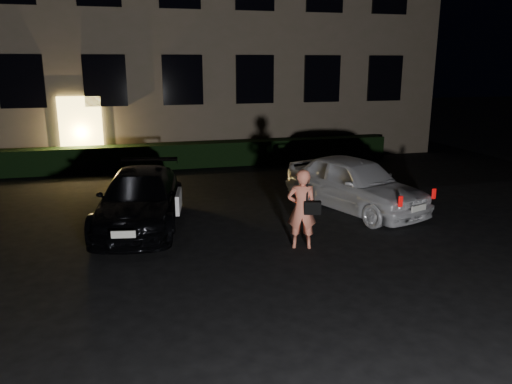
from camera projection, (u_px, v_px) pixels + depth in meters
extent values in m
plane|color=black|center=(269.00, 297.00, 7.88)|extent=(80.00, 80.00, 0.00)
cube|color=#726651|center=(169.00, 2.00, 20.42)|extent=(20.00, 8.00, 12.00)
cube|color=#FFD964|center=(81.00, 134.00, 16.95)|extent=(1.40, 0.10, 2.50)
cube|color=black|center=(21.00, 82.00, 16.10)|extent=(1.40, 0.10, 1.70)
cube|color=black|center=(105.00, 81.00, 16.73)|extent=(1.40, 0.10, 1.70)
cube|color=black|center=(183.00, 80.00, 17.37)|extent=(1.40, 0.10, 1.70)
cube|color=black|center=(255.00, 80.00, 18.00)|extent=(1.40, 0.10, 1.70)
cube|color=black|center=(322.00, 79.00, 18.64)|extent=(1.40, 0.10, 1.70)
cube|color=black|center=(385.00, 78.00, 19.27)|extent=(1.40, 0.10, 1.70)
cube|color=black|center=(187.00, 155.00, 17.61)|extent=(15.00, 0.70, 0.85)
imported|color=black|center=(140.00, 199.00, 11.24)|extent=(2.41, 4.45, 1.22)
cube|color=white|center=(179.00, 201.00, 10.53)|extent=(0.23, 0.88, 0.41)
cube|color=silver|center=(123.00, 234.00, 9.15)|extent=(0.45, 0.11, 0.14)
imported|color=silver|center=(354.00, 183.00, 12.40)|extent=(2.87, 4.29, 1.36)
cube|color=red|center=(401.00, 201.00, 10.56)|extent=(0.09, 0.08, 0.23)
cube|color=red|center=(434.00, 194.00, 11.19)|extent=(0.09, 0.08, 0.23)
cube|color=silver|center=(419.00, 208.00, 10.89)|extent=(0.44, 0.19, 0.13)
imported|color=#E8795E|center=(302.00, 209.00, 9.80)|extent=(0.67, 0.53, 1.61)
cube|color=black|center=(312.00, 208.00, 9.68)|extent=(0.35, 0.23, 0.25)
cube|color=black|center=(307.00, 189.00, 9.62)|extent=(0.05, 0.06, 0.50)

